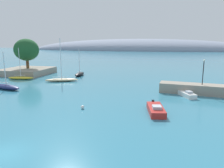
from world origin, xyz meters
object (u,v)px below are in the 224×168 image
(sailboat_black_near_shore, at_px, (80,74))
(mooring_buoy_white, at_px, (82,107))
(sailboat_sand_end_of_line, at_px, (62,80))
(sailboat_yellow_mid_mooring, at_px, (21,78))
(sailboat_navy_outer_mooring, at_px, (6,87))
(motorboat_red_foreground, at_px, (156,110))
(motorboat_white_alongside_breakwater, at_px, (187,94))
(harbor_lamp_post, at_px, (203,69))
(tree_clump_shore, at_px, (26,50))

(sailboat_black_near_shore, relative_size, mooring_buoy_white, 14.76)
(sailboat_sand_end_of_line, bearing_deg, mooring_buoy_white, -77.57)
(sailboat_yellow_mid_mooring, distance_m, sailboat_navy_outer_mooring, 12.09)
(motorboat_red_foreground, bearing_deg, sailboat_yellow_mid_mooring, -128.81)
(sailboat_yellow_mid_mooring, bearing_deg, motorboat_white_alongside_breakwater, -20.14)
(sailboat_yellow_mid_mooring, height_order, motorboat_red_foreground, sailboat_yellow_mid_mooring)
(sailboat_navy_outer_mooring, xyz_separation_m, sailboat_sand_end_of_line, (7.27, 10.70, -0.05))
(motorboat_red_foreground, bearing_deg, sailboat_sand_end_of_line, -138.92)
(sailboat_black_near_shore, xyz_separation_m, sailboat_sand_end_of_line, (-0.86, -9.66, -0.03))
(sailboat_black_near_shore, height_order, sailboat_navy_outer_mooring, sailboat_black_near_shore)
(sailboat_black_near_shore, xyz_separation_m, sailboat_yellow_mid_mooring, (-12.89, -9.25, -0.10))
(sailboat_black_near_shore, distance_m, sailboat_yellow_mid_mooring, 15.87)
(sailboat_black_near_shore, relative_size, harbor_lamp_post, 1.65)
(sailboat_black_near_shore, height_order, sailboat_yellow_mid_mooring, sailboat_yellow_mid_mooring)
(harbor_lamp_post, bearing_deg, sailboat_navy_outer_mooring, -173.03)
(motorboat_white_alongside_breakwater, bearing_deg, mooring_buoy_white, -79.16)
(sailboat_black_near_shore, height_order, sailboat_sand_end_of_line, sailboat_sand_end_of_line)
(sailboat_navy_outer_mooring, height_order, harbor_lamp_post, sailboat_navy_outer_mooring)
(motorboat_red_foreground, xyz_separation_m, harbor_lamp_post, (8.03, 12.77, 4.28))
(motorboat_white_alongside_breakwater, height_order, mooring_buoy_white, motorboat_white_alongside_breakwater)
(sailboat_black_near_shore, height_order, motorboat_red_foreground, sailboat_black_near_shore)
(sailboat_yellow_mid_mooring, distance_m, harbor_lamp_post, 44.47)
(motorboat_red_foreground, height_order, motorboat_white_alongside_breakwater, motorboat_red_foreground)
(sailboat_yellow_mid_mooring, bearing_deg, motorboat_red_foreground, -36.14)
(motorboat_red_foreground, bearing_deg, mooring_buoy_white, -96.78)
(tree_clump_shore, distance_m, sailboat_black_near_shore, 17.99)
(sailboat_yellow_mid_mooring, relative_size, sailboat_navy_outer_mooring, 1.03)
(motorboat_white_alongside_breakwater, bearing_deg, sailboat_black_near_shore, -146.94)
(sailboat_sand_end_of_line, distance_m, motorboat_white_alongside_breakwater, 30.07)
(mooring_buoy_white, bearing_deg, motorboat_red_foreground, 3.93)
(sailboat_navy_outer_mooring, height_order, motorboat_red_foreground, sailboat_navy_outer_mooring)
(motorboat_white_alongside_breakwater, bearing_deg, harbor_lamp_post, 106.02)
(mooring_buoy_white, bearing_deg, tree_clump_shore, 135.51)
(tree_clump_shore, height_order, sailboat_black_near_shore, tree_clump_shore)
(sailboat_black_near_shore, distance_m, sailboat_sand_end_of_line, 9.70)
(sailboat_yellow_mid_mooring, distance_m, mooring_buoy_white, 32.03)
(sailboat_black_near_shore, bearing_deg, harbor_lamp_post, -120.76)
(motorboat_white_alongside_breakwater, bearing_deg, sailboat_navy_outer_mooring, -110.50)
(sailboat_navy_outer_mooring, relative_size, mooring_buoy_white, 15.16)
(tree_clump_shore, xyz_separation_m, sailboat_sand_end_of_line, (15.77, -8.95, -6.88))
(tree_clump_shore, bearing_deg, sailboat_navy_outer_mooring, -66.61)
(sailboat_yellow_mid_mooring, relative_size, harbor_lamp_post, 1.74)
(tree_clump_shore, xyz_separation_m, sailboat_yellow_mid_mooring, (3.73, -8.54, -6.95))
(sailboat_navy_outer_mooring, relative_size, sailboat_sand_end_of_line, 0.75)
(sailboat_sand_end_of_line, bearing_deg, sailboat_yellow_mid_mooring, 156.43)
(motorboat_white_alongside_breakwater, distance_m, mooring_buoy_white, 19.26)
(sailboat_yellow_mid_mooring, relative_size, mooring_buoy_white, 15.62)
(tree_clump_shore, bearing_deg, sailboat_black_near_shore, 2.45)
(sailboat_black_near_shore, relative_size, motorboat_red_foreground, 1.32)
(sailboat_sand_end_of_line, distance_m, motorboat_red_foreground, 30.21)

